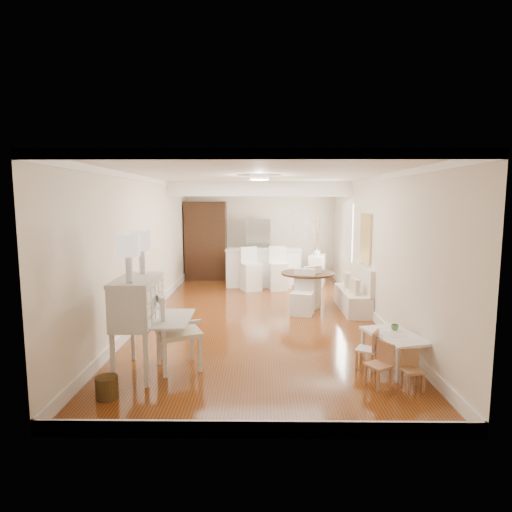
{
  "coord_description": "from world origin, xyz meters",
  "views": [
    {
      "loc": [
        0.02,
        -8.45,
        2.33
      ],
      "look_at": [
        -0.07,
        0.3,
        1.2
      ],
      "focal_mm": 30.0,
      "sensor_mm": 36.0,
      "label": 1
    }
  ],
  "objects_px": {
    "bar_stool_left": "(251,269)",
    "breakfast_counter": "(263,268)",
    "sideboard": "(317,270)",
    "dining_table": "(307,290)",
    "bar_stool_right": "(278,269)",
    "fridge": "(270,249)",
    "kids_chair_c": "(413,370)",
    "slip_chair_near": "(303,292)",
    "slip_chair_far": "(306,286)",
    "secretary_bureau": "(138,326)",
    "gustavian_armchair": "(178,331)",
    "pantry_cabinet": "(206,241)",
    "wicker_basket": "(107,387)",
    "kids_chair_b": "(367,349)",
    "kids_chair_a": "(378,365)",
    "kids_table": "(394,351)"
  },
  "relations": [
    {
      "from": "kids_chair_c",
      "to": "bar_stool_left",
      "type": "relative_size",
      "value": 0.45
    },
    {
      "from": "wicker_basket",
      "to": "kids_chair_b",
      "type": "xyz_separation_m",
      "value": [
        3.31,
        0.95,
        0.15
      ]
    },
    {
      "from": "secretary_bureau",
      "to": "kids_chair_c",
      "type": "xyz_separation_m",
      "value": [
        3.54,
        -0.49,
        -0.41
      ]
    },
    {
      "from": "fridge",
      "to": "dining_table",
      "type": "bearing_deg",
      "value": -77.74
    },
    {
      "from": "dining_table",
      "to": "breakfast_counter",
      "type": "distance_m",
      "value": 2.55
    },
    {
      "from": "dining_table",
      "to": "gustavian_armchair",
      "type": "bearing_deg",
      "value": -122.07
    },
    {
      "from": "slip_chair_far",
      "to": "pantry_cabinet",
      "type": "relative_size",
      "value": 0.41
    },
    {
      "from": "kids_chair_a",
      "to": "wicker_basket",
      "type": "bearing_deg",
      "value": -114.31
    },
    {
      "from": "gustavian_armchair",
      "to": "kids_chair_b",
      "type": "bearing_deg",
      "value": -112.67
    },
    {
      "from": "secretary_bureau",
      "to": "gustavian_armchair",
      "type": "bearing_deg",
      "value": 16.68
    },
    {
      "from": "kids_chair_c",
      "to": "bar_stool_right",
      "type": "distance_m",
      "value": 6.13
    },
    {
      "from": "secretary_bureau",
      "to": "fridge",
      "type": "height_order",
      "value": "fridge"
    },
    {
      "from": "dining_table",
      "to": "sideboard",
      "type": "bearing_deg",
      "value": 77.75
    },
    {
      "from": "dining_table",
      "to": "slip_chair_far",
      "type": "bearing_deg",
      "value": 117.53
    },
    {
      "from": "kids_chair_a",
      "to": "slip_chair_far",
      "type": "xyz_separation_m",
      "value": [
        -0.48,
        4.04,
        0.19
      ]
    },
    {
      "from": "bar_stool_right",
      "to": "sideboard",
      "type": "distance_m",
      "value": 1.32
    },
    {
      "from": "secretary_bureau",
      "to": "kids_chair_a",
      "type": "bearing_deg",
      "value": -8.57
    },
    {
      "from": "dining_table",
      "to": "pantry_cabinet",
      "type": "distance_m",
      "value": 4.41
    },
    {
      "from": "bar_stool_left",
      "to": "breakfast_counter",
      "type": "bearing_deg",
      "value": 38.7
    },
    {
      "from": "slip_chair_far",
      "to": "sideboard",
      "type": "height_order",
      "value": "slip_chair_far"
    },
    {
      "from": "kids_chair_c",
      "to": "slip_chair_near",
      "type": "height_order",
      "value": "slip_chair_near"
    },
    {
      "from": "secretary_bureau",
      "to": "wicker_basket",
      "type": "bearing_deg",
      "value": -104.19
    },
    {
      "from": "fridge",
      "to": "sideboard",
      "type": "relative_size",
      "value": 2.05
    },
    {
      "from": "kids_chair_b",
      "to": "kids_chair_c",
      "type": "distance_m",
      "value": 0.79
    },
    {
      "from": "bar_stool_right",
      "to": "fridge",
      "type": "bearing_deg",
      "value": 89.96
    },
    {
      "from": "breakfast_counter",
      "to": "secretary_bureau",
      "type": "bearing_deg",
      "value": -106.1
    },
    {
      "from": "kids_table",
      "to": "bar_stool_right",
      "type": "relative_size",
      "value": 0.85
    },
    {
      "from": "kids_chair_a",
      "to": "sideboard",
      "type": "xyz_separation_m",
      "value": [
        0.09,
        6.57,
        0.14
      ]
    },
    {
      "from": "kids_chair_a",
      "to": "kids_chair_b",
      "type": "bearing_deg",
      "value": 149.6
    },
    {
      "from": "kids_chair_c",
      "to": "fridge",
      "type": "bearing_deg",
      "value": 95.53
    },
    {
      "from": "kids_chair_a",
      "to": "dining_table",
      "type": "xyz_separation_m",
      "value": [
        -0.46,
        4.01,
        0.11
      ]
    },
    {
      "from": "kids_chair_c",
      "to": "slip_chair_near",
      "type": "xyz_separation_m",
      "value": [
        -1.02,
        3.53,
        0.21
      ]
    },
    {
      "from": "slip_chair_far",
      "to": "breakfast_counter",
      "type": "bearing_deg",
      "value": -101.8
    },
    {
      "from": "breakfast_counter",
      "to": "bar_stool_left",
      "type": "bearing_deg",
      "value": -119.27
    },
    {
      "from": "secretary_bureau",
      "to": "bar_stool_left",
      "type": "xyz_separation_m",
      "value": [
        1.41,
        5.41,
        -0.09
      ]
    },
    {
      "from": "wicker_basket",
      "to": "pantry_cabinet",
      "type": "height_order",
      "value": "pantry_cabinet"
    },
    {
      "from": "gustavian_armchair",
      "to": "dining_table",
      "type": "xyz_separation_m",
      "value": [
        2.16,
        3.45,
        -0.15
      ]
    },
    {
      "from": "slip_chair_far",
      "to": "pantry_cabinet",
      "type": "distance_m",
      "value": 4.36
    },
    {
      "from": "kids_chair_b",
      "to": "breakfast_counter",
      "type": "height_order",
      "value": "breakfast_counter"
    },
    {
      "from": "sideboard",
      "to": "kids_chair_b",
      "type": "bearing_deg",
      "value": -77.23
    },
    {
      "from": "kids_chair_c",
      "to": "slip_chair_near",
      "type": "relative_size",
      "value": 0.54
    },
    {
      "from": "kids_chair_a",
      "to": "slip_chair_near",
      "type": "distance_m",
      "value": 3.5
    },
    {
      "from": "sideboard",
      "to": "dining_table",
      "type": "bearing_deg",
      "value": -88.59
    },
    {
      "from": "breakfast_counter",
      "to": "sideboard",
      "type": "xyz_separation_m",
      "value": [
        1.5,
        0.19,
        -0.1
      ]
    },
    {
      "from": "dining_table",
      "to": "slip_chair_far",
      "type": "xyz_separation_m",
      "value": [
        -0.02,
        0.03,
        0.08
      ]
    },
    {
      "from": "bar_stool_left",
      "to": "sideboard",
      "type": "distance_m",
      "value": 1.98
    },
    {
      "from": "slip_chair_near",
      "to": "secretary_bureau",
      "type": "bearing_deg",
      "value": -113.62
    },
    {
      "from": "breakfast_counter",
      "to": "sideboard",
      "type": "relative_size",
      "value": 2.34
    },
    {
      "from": "wicker_basket",
      "to": "kids_chair_a",
      "type": "xyz_separation_m",
      "value": [
        3.31,
        0.37,
        0.15
      ]
    },
    {
      "from": "gustavian_armchair",
      "to": "bar_stool_right",
      "type": "bearing_deg",
      "value": -40.0
    }
  ]
}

